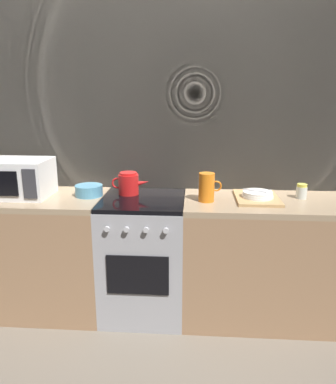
{
  "coord_description": "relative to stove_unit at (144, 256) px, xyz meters",
  "views": [
    {
      "loc": [
        0.36,
        -2.52,
        1.63
      ],
      "look_at": [
        0.18,
        0.0,
        0.95
      ],
      "focal_mm": 34.53,
      "sensor_mm": 36.0,
      "label": 1
    }
  ],
  "objects": [
    {
      "name": "ground_plane",
      "position": [
        0.0,
        0.0,
        -0.45
      ],
      "size": [
        8.0,
        8.0,
        0.0
      ],
      "primitive_type": "plane",
      "color": "#6B6054"
    },
    {
      "name": "back_wall",
      "position": [
        0.0,
        0.32,
        0.75
      ],
      "size": [
        3.6,
        0.05,
        2.4
      ],
      "color": "#A39989",
      "rests_on": "ground_plane"
    },
    {
      "name": "counter_left",
      "position": [
        -0.9,
        0.0,
        0.0
      ],
      "size": [
        1.2,
        0.6,
        0.9
      ],
      "color": "#997251",
      "rests_on": "ground_plane"
    },
    {
      "name": "stove_unit",
      "position": [
        0.0,
        0.0,
        0.0
      ],
      "size": [
        0.6,
        0.63,
        0.9
      ],
      "color": "#9E9EA3",
      "rests_on": "ground_plane"
    },
    {
      "name": "counter_right",
      "position": [
        0.9,
        0.0,
        0.0
      ],
      "size": [
        1.2,
        0.6,
        0.9
      ],
      "color": "#997251",
      "rests_on": "ground_plane"
    },
    {
      "name": "microwave",
      "position": [
        -0.91,
        -0.0,
        0.59
      ],
      "size": [
        0.46,
        0.35,
        0.27
      ],
      "color": "white",
      "rests_on": "counter_left"
    },
    {
      "name": "kettle",
      "position": [
        -0.12,
        0.11,
        0.53
      ],
      "size": [
        0.28,
        0.15,
        0.17
      ],
      "color": "red",
      "rests_on": "stove_unit"
    },
    {
      "name": "mixing_bowl",
      "position": [
        -0.4,
        0.04,
        0.49
      ],
      "size": [
        0.2,
        0.2,
        0.08
      ],
      "primitive_type": "cylinder",
      "color": "teal",
      "rests_on": "counter_left"
    },
    {
      "name": "pitcher",
      "position": [
        0.45,
        -0.04,
        0.55
      ],
      "size": [
        0.16,
        0.11,
        0.2
      ],
      "color": "orange",
      "rests_on": "counter_right"
    },
    {
      "name": "dish_pile",
      "position": [
        0.81,
        0.03,
        0.47
      ],
      "size": [
        0.3,
        0.4,
        0.07
      ],
      "color": "tan",
      "rests_on": "counter_right"
    },
    {
      "name": "spice_jar",
      "position": [
        1.13,
        0.08,
        0.5
      ],
      "size": [
        0.08,
        0.08,
        0.1
      ],
      "color": "silver",
      "rests_on": "counter_right"
    }
  ]
}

